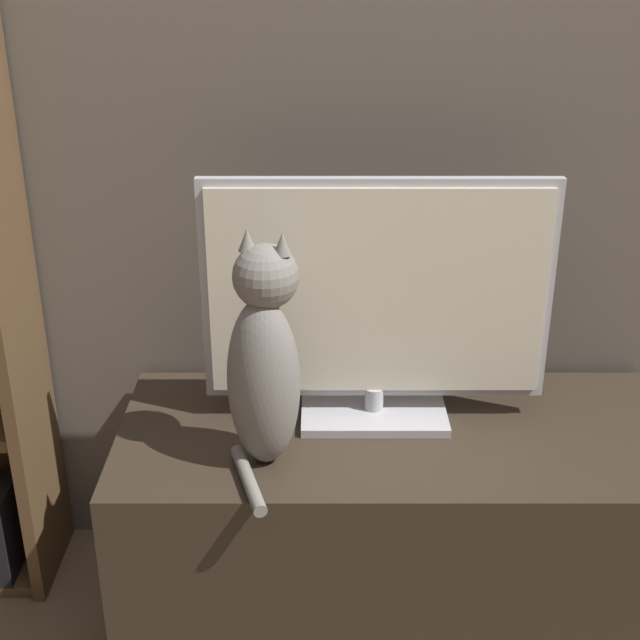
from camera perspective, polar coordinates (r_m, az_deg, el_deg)
name	(u,v)px	position (r m, az deg, el deg)	size (l,w,h in m)	color
wall_back	(397,48)	(2.08, 4.98, 16.94)	(4.80, 0.05, 2.60)	#60564C
tv_stand	(393,521)	(2.18, 4.68, -12.72)	(1.27, 0.56, 0.51)	#33281E
tv	(374,304)	(1.96, 3.50, 1.05)	(0.77, 0.20, 0.57)	#B7B7BC
cat	(262,361)	(1.82, -3.71, -2.64)	(0.19, 0.32, 0.51)	gray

